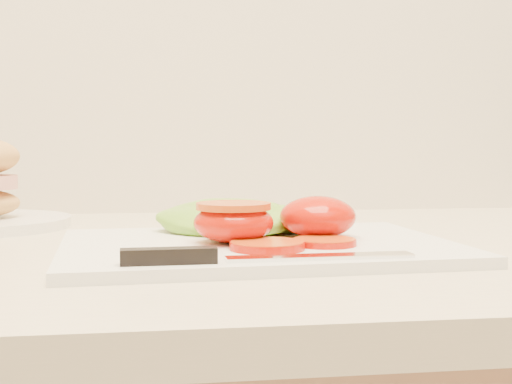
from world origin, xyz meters
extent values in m
cube|color=white|center=(-0.35, 1.61, 0.94)|extent=(0.37, 0.28, 0.01)
ellipsoid|color=red|center=(-0.29, 1.63, 0.96)|extent=(0.07, 0.07, 0.04)
ellipsoid|color=red|center=(-0.37, 1.61, 0.96)|extent=(0.07, 0.07, 0.04)
cylinder|color=#B63E18|center=(-0.37, 1.61, 0.97)|extent=(0.07, 0.07, 0.01)
cylinder|color=#D7530A|center=(-0.35, 1.56, 0.94)|extent=(0.06, 0.06, 0.01)
cylinder|color=#D7530A|center=(-0.29, 1.58, 0.94)|extent=(0.05, 0.05, 0.01)
ellipsoid|color=#7CC032|center=(-0.37, 1.69, 0.95)|extent=(0.18, 0.15, 0.03)
ellipsoid|color=#7CC032|center=(-0.32, 1.69, 0.95)|extent=(0.12, 0.10, 0.02)
cube|color=silver|center=(-0.31, 1.51, 0.94)|extent=(0.15, 0.02, 0.00)
cube|color=black|center=(-0.43, 1.50, 0.95)|extent=(0.07, 0.02, 0.01)
camera|label=1|loc=(-0.44, 0.97, 1.03)|focal=50.00mm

